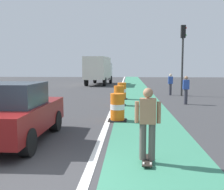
{
  "coord_description": "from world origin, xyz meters",
  "views": [
    {
      "loc": [
        1.7,
        -4.78,
        2.15
      ],
      "look_at": [
        1.09,
        5.06,
        1.1
      ],
      "focal_mm": 42.99,
      "sensor_mm": 36.0,
      "label": 1
    }
  ],
  "objects": [
    {
      "name": "pedestrian_crossing",
      "position": [
        4.96,
        10.6,
        0.86
      ],
      "size": [
        0.34,
        0.2,
        1.61
      ],
      "color": "#33333D",
      "rests_on": "ground"
    },
    {
      "name": "skateboarder_on_lane",
      "position": [
        2.13,
        1.06,
        0.91
      ],
      "size": [
        0.57,
        0.81,
        1.69
      ],
      "color": "black",
      "rests_on": "ground"
    },
    {
      "name": "ground_plane",
      "position": [
        0.0,
        0.0,
        0.0
      ],
      "size": [
        100.0,
        100.0,
        0.0
      ],
      "primitive_type": "plane",
      "color": "#38383A"
    },
    {
      "name": "traffic_barrel_back",
      "position": [
        1.26,
        12.8,
        0.53
      ],
      "size": [
        0.73,
        0.73,
        1.09
      ],
      "color": "orange",
      "rests_on": "ground"
    },
    {
      "name": "traffic_barrel_mid",
      "position": [
        1.18,
        9.97,
        0.53
      ],
      "size": [
        0.73,
        0.73,
        1.09
      ],
      "color": "orange",
      "rests_on": "ground"
    },
    {
      "name": "delivery_truck_down_block",
      "position": [
        -1.81,
        26.89,
        1.85
      ],
      "size": [
        2.77,
        7.73,
        3.23
      ],
      "color": "silver",
      "rests_on": "ground"
    },
    {
      "name": "lane_divider_stripe",
      "position": [
        0.9,
        12.0,
        0.01
      ],
      "size": [
        0.2,
        80.0,
        0.01
      ],
      "primitive_type": "cube",
      "color": "silver",
      "rests_on": "ground"
    },
    {
      "name": "traffic_light_corner",
      "position": [
        5.61,
        15.11,
        3.5
      ],
      "size": [
        0.41,
        0.32,
        5.1
      ],
      "color": "#2D2D2D",
      "rests_on": "ground"
    },
    {
      "name": "bike_lane_strip",
      "position": [
        2.4,
        12.0,
        0.0
      ],
      "size": [
        2.5,
        80.0,
        0.01
      ],
      "primitive_type": "cube",
      "color": "#387F60",
      "rests_on": "ground"
    },
    {
      "name": "pedestrian_waiting",
      "position": [
        4.85,
        15.54,
        0.86
      ],
      "size": [
        0.34,
        0.2,
        1.61
      ],
      "color": "#33333D",
      "rests_on": "ground"
    },
    {
      "name": "traffic_barrel_front",
      "position": [
        1.27,
        5.72,
        0.53
      ],
      "size": [
        0.73,
        0.73,
        1.09
      ],
      "color": "orange",
      "rests_on": "ground"
    },
    {
      "name": "parked_sedan_nearest",
      "position": [
        -1.55,
        2.56,
        0.83
      ],
      "size": [
        1.94,
        4.11,
        1.7
      ],
      "color": "maroon",
      "rests_on": "ground"
    }
  ]
}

